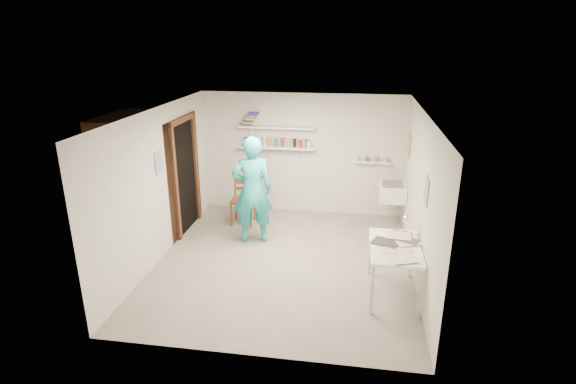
# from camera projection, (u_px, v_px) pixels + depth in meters

# --- Properties ---
(floor) EXTENTS (4.00, 4.50, 0.02)m
(floor) POSITION_uv_depth(u_px,v_px,m) (284.00, 262.00, 7.20)
(floor) COLOR slate
(floor) RESTS_ON ground
(ceiling) EXTENTS (4.00, 4.50, 0.02)m
(ceiling) POSITION_uv_depth(u_px,v_px,m) (284.00, 111.00, 6.40)
(ceiling) COLOR silver
(ceiling) RESTS_ON wall_back
(wall_back) EXTENTS (4.00, 0.02, 2.40)m
(wall_back) POSITION_uv_depth(u_px,v_px,m) (302.00, 154.00, 8.90)
(wall_back) COLOR silver
(wall_back) RESTS_ON ground
(wall_front) EXTENTS (4.00, 0.02, 2.40)m
(wall_front) POSITION_uv_depth(u_px,v_px,m) (249.00, 262.00, 4.69)
(wall_front) COLOR silver
(wall_front) RESTS_ON ground
(wall_left) EXTENTS (0.02, 4.50, 2.40)m
(wall_left) POSITION_uv_depth(u_px,v_px,m) (159.00, 185.00, 7.09)
(wall_left) COLOR silver
(wall_left) RESTS_ON ground
(wall_right) EXTENTS (0.02, 4.50, 2.40)m
(wall_right) POSITION_uv_depth(u_px,v_px,m) (421.00, 198.00, 6.51)
(wall_right) COLOR silver
(wall_right) RESTS_ON ground
(doorway_recess) EXTENTS (0.02, 0.90, 2.00)m
(doorway_recess) POSITION_uv_depth(u_px,v_px,m) (185.00, 177.00, 8.13)
(doorway_recess) COLOR black
(doorway_recess) RESTS_ON wall_left
(corridor_box) EXTENTS (1.40, 1.50, 2.10)m
(corridor_box) POSITION_uv_depth(u_px,v_px,m) (148.00, 173.00, 8.22)
(corridor_box) COLOR brown
(corridor_box) RESTS_ON ground
(door_lintel) EXTENTS (0.06, 1.05, 0.10)m
(door_lintel) POSITION_uv_depth(u_px,v_px,m) (182.00, 120.00, 7.78)
(door_lintel) COLOR brown
(door_lintel) RESTS_ON wall_left
(door_jamb_near) EXTENTS (0.06, 0.10, 2.00)m
(door_jamb_near) POSITION_uv_depth(u_px,v_px,m) (176.00, 186.00, 7.66)
(door_jamb_near) COLOR brown
(door_jamb_near) RESTS_ON ground
(door_jamb_far) EXTENTS (0.06, 0.10, 2.00)m
(door_jamb_far) POSITION_uv_depth(u_px,v_px,m) (196.00, 170.00, 8.59)
(door_jamb_far) COLOR brown
(door_jamb_far) RESTS_ON ground
(shelf_lower) EXTENTS (1.50, 0.22, 0.03)m
(shelf_lower) POSITION_uv_depth(u_px,v_px,m) (276.00, 147.00, 8.81)
(shelf_lower) COLOR white
(shelf_lower) RESTS_ON wall_back
(shelf_upper) EXTENTS (1.50, 0.22, 0.03)m
(shelf_upper) POSITION_uv_depth(u_px,v_px,m) (276.00, 127.00, 8.67)
(shelf_upper) COLOR white
(shelf_upper) RESTS_ON wall_back
(ledge_shelf) EXTENTS (0.70, 0.14, 0.03)m
(ledge_shelf) POSITION_uv_depth(u_px,v_px,m) (371.00, 162.00, 8.65)
(ledge_shelf) COLOR white
(ledge_shelf) RESTS_ON wall_back
(poster_left) EXTENTS (0.01, 0.28, 0.36)m
(poster_left) POSITION_uv_depth(u_px,v_px,m) (159.00, 163.00, 7.02)
(poster_left) COLOR #334C7F
(poster_left) RESTS_ON wall_left
(poster_right_a) EXTENTS (0.01, 0.34, 0.42)m
(poster_right_a) POSITION_uv_depth(u_px,v_px,m) (409.00, 146.00, 8.07)
(poster_right_a) COLOR #995933
(poster_right_a) RESTS_ON wall_right
(poster_right_b) EXTENTS (0.01, 0.30, 0.38)m
(poster_right_b) POSITION_uv_depth(u_px,v_px,m) (426.00, 191.00, 5.90)
(poster_right_b) COLOR #3F724C
(poster_right_b) RESTS_ON wall_right
(belfast_sink) EXTENTS (0.48, 0.60, 0.30)m
(belfast_sink) POSITION_uv_depth(u_px,v_px,m) (392.00, 192.00, 8.30)
(belfast_sink) COLOR white
(belfast_sink) RESTS_ON wall_right
(man) EXTENTS (0.78, 0.61, 1.88)m
(man) POSITION_uv_depth(u_px,v_px,m) (252.00, 190.00, 7.63)
(man) COLOR teal
(man) RESTS_ON ground
(wall_clock) EXTENTS (0.34, 0.12, 0.34)m
(wall_clock) POSITION_uv_depth(u_px,v_px,m) (258.00, 169.00, 7.72)
(wall_clock) COLOR #F2F3A6
(wall_clock) RESTS_ON man
(wooden_chair) EXTENTS (0.44, 0.42, 0.92)m
(wooden_chair) POSITION_uv_depth(u_px,v_px,m) (243.00, 200.00, 8.54)
(wooden_chair) COLOR brown
(wooden_chair) RESTS_ON ground
(work_table) EXTENTS (0.67, 1.12, 0.75)m
(work_table) POSITION_uv_depth(u_px,v_px,m) (393.00, 270.00, 6.18)
(work_table) COLOR white
(work_table) RESTS_ON ground
(desk_lamp) EXTENTS (0.14, 0.14, 0.14)m
(desk_lamp) POSITION_uv_depth(u_px,v_px,m) (408.00, 219.00, 6.38)
(desk_lamp) COLOR white
(desk_lamp) RESTS_ON work_table
(spray_cans) EXTENTS (1.34, 0.06, 0.17)m
(spray_cans) POSITION_uv_depth(u_px,v_px,m) (276.00, 142.00, 8.77)
(spray_cans) COLOR black
(spray_cans) RESTS_ON shelf_lower
(book_stack) EXTENTS (0.34, 0.14, 0.25)m
(book_stack) POSITION_uv_depth(u_px,v_px,m) (250.00, 119.00, 8.70)
(book_stack) COLOR red
(book_stack) RESTS_ON shelf_upper
(ledge_pots) EXTENTS (0.48, 0.07, 0.09)m
(ledge_pots) POSITION_uv_depth(u_px,v_px,m) (371.00, 159.00, 8.63)
(ledge_pots) COLOR silver
(ledge_pots) RESTS_ON ledge_shelf
(papers) EXTENTS (0.30, 0.22, 0.03)m
(papers) POSITION_uv_depth(u_px,v_px,m) (395.00, 245.00, 6.05)
(papers) COLOR silver
(papers) RESTS_ON work_table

